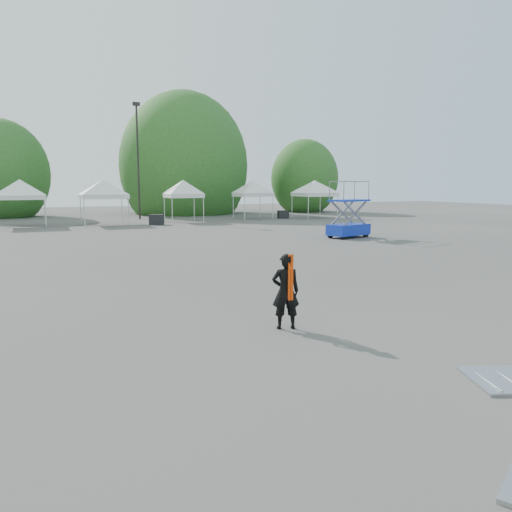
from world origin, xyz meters
name	(u,v)px	position (x,y,z in m)	size (l,w,h in m)	color
ground	(262,300)	(0.00, 0.00, 0.00)	(120.00, 120.00, 0.00)	#474442
light_pole_east	(138,154)	(3.00, 32.00, 5.52)	(0.60, 0.25, 9.80)	black
tree_mid_w	(0,174)	(-8.00, 40.00, 3.93)	(4.16, 4.16, 6.33)	#382314
tree_mid_e	(184,166)	(9.00, 39.00, 4.84)	(5.12, 5.12, 7.79)	#382314
tree_far_e	(304,178)	(22.00, 37.00, 3.63)	(3.84, 3.84, 5.84)	#382314
tent_d	(20,183)	(-6.13, 27.51, 3.06)	(4.64, 4.64, 3.88)	silver
tent_e	(103,183)	(-0.54, 27.15, 3.06)	(4.63, 4.63, 3.88)	silver
tent_f	(183,183)	(5.65, 27.54, 3.06)	(3.84, 3.84, 3.88)	silver
tent_g	(253,183)	(12.20, 28.70, 3.06)	(4.01, 4.01, 3.88)	silver
tent_h	(315,184)	(17.64, 27.37, 3.06)	(4.49, 4.49, 3.88)	silver
man	(286,291)	(-0.62, -2.52, 0.79)	(0.66, 0.53, 1.57)	black
scissor_lift	(349,209)	(10.83, 12.04, 1.59)	(2.68, 1.84, 3.15)	#0D20AE
crate_mid	(157,220)	(2.97, 25.39, 0.39)	(0.99, 0.77, 0.77)	black
crate_east	(283,215)	(14.75, 27.83, 0.35)	(0.90, 0.70, 0.70)	black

